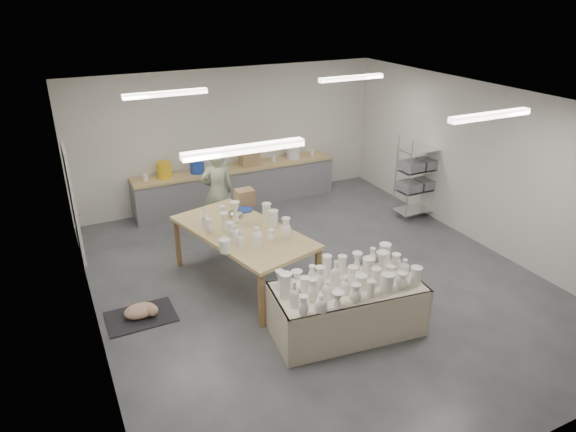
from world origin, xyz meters
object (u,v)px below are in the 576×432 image
potter (217,192)px  red_stool (215,215)px  work_table (244,229)px  drying_table (347,305)px

potter → red_stool: (0.00, 0.27, -0.59)m
work_table → potter: bearing=69.7°
work_table → potter: size_ratio=1.54×
drying_table → work_table: (-0.76, 1.97, 0.51)m
drying_table → work_table: work_table is taller
work_table → red_stool: bearing=70.4°
drying_table → red_stool: drying_table is taller
drying_table → work_table: bearing=118.1°
red_stool → work_table: bearing=-94.9°
drying_table → potter: (-0.57, 3.85, 0.46)m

